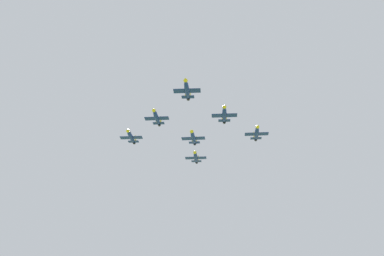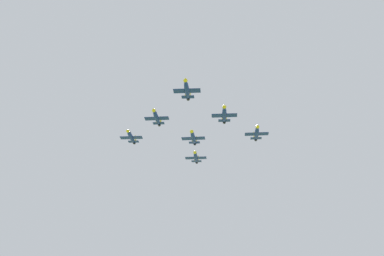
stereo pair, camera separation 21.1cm
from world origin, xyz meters
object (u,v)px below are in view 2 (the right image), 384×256
at_px(jet_lead, 187,89).
at_px(jet_right_outer, 131,137).
at_px(jet_left_outer, 257,133).
at_px(jet_slot_rear, 193,137).
at_px(jet_left_wingman, 224,114).
at_px(jet_right_wingman, 157,117).
at_px(jet_trailing, 196,157).

relative_size(jet_lead, jet_right_outer, 1.03).
bearing_deg(jet_left_outer, jet_right_outer, -89.50).
bearing_deg(jet_slot_rear, jet_left_outer, 91.02).
bearing_deg(jet_left_wingman, jet_right_outer, -112.00).
relative_size(jet_right_outer, jet_slot_rear, 0.96).
distance_m(jet_right_wingman, jet_trailing, 34.87).
xyz_separation_m(jet_left_wingman, jet_slot_rear, (-10.24, -18.04, -3.08)).
distance_m(jet_left_wingman, jet_right_outer, 43.33).
bearing_deg(jet_right_outer, jet_right_wingman, 40.07).
height_order(jet_left_outer, jet_trailing, jet_left_outer).
xyz_separation_m(jet_lead, jet_right_wingman, (-10.24, -18.04, -3.55)).
distance_m(jet_lead, jet_slot_rear, 32.22).
bearing_deg(jet_left_wingman, jet_slot_rear, -140.22).
xyz_separation_m(jet_slot_rear, jet_trailing, (-14.85, -5.42, -3.36)).
distance_m(jet_right_outer, jet_trailing, 31.50).
bearing_deg(jet_right_outer, jet_trailing, 120.17).
xyz_separation_m(jet_lead, jet_slot_rear, (-29.69, -10.83, -6.24)).
bearing_deg(jet_right_outer, jet_slot_rear, 89.70).
bearing_deg(jet_left_wingman, jet_left_outer, 139.05).
relative_size(jet_right_wingman, jet_slot_rear, 0.97).
height_order(jet_left_outer, jet_right_outer, jet_left_outer).
bearing_deg(jet_trailing, jet_left_wingman, 22.57).
distance_m(jet_left_outer, jet_right_outer, 53.73).
relative_size(jet_right_wingman, jet_right_outer, 1.01).
xyz_separation_m(jet_right_outer, jet_trailing, (-24.05, 19.82, -4.52)).
relative_size(jet_left_wingman, jet_trailing, 1.04).
distance_m(jet_lead, jet_trailing, 48.37).
height_order(jet_left_wingman, jet_right_wingman, jet_left_wingman).
bearing_deg(jet_lead, jet_left_wingman, 138.67).
bearing_deg(jet_lead, jet_slot_rear, 179.03).
height_order(jet_lead, jet_left_wingman, jet_lead).
bearing_deg(jet_left_wingman, jet_lead, -40.95).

